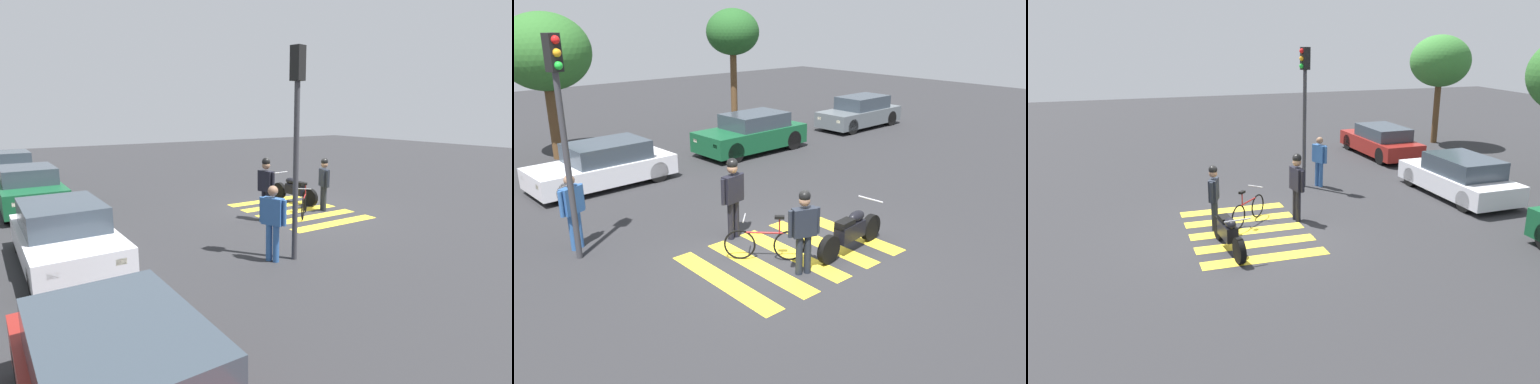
# 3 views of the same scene
# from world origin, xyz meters

# --- Properties ---
(ground_plane) EXTENTS (60.00, 60.00, 0.00)m
(ground_plane) POSITION_xyz_m (0.00, 0.00, 0.00)
(ground_plane) COLOR #2B2B2D
(police_motorcycle) EXTENTS (2.20, 0.62, 1.02)m
(police_motorcycle) POSITION_xyz_m (1.07, -0.72, 0.45)
(police_motorcycle) COLOR black
(police_motorcycle) RESTS_ON ground_plane
(leaning_bicycle) EXTENTS (1.25, 1.22, 0.99)m
(leaning_bicycle) POSITION_xyz_m (-0.60, 0.18, 0.37)
(leaning_bicycle) COLOR black
(leaning_bicycle) RESTS_ON ground_plane
(officer_on_foot) EXTENTS (0.70, 0.28, 1.90)m
(officer_on_foot) POSITION_xyz_m (-0.40, 1.50, 1.12)
(officer_on_foot) COLOR black
(officer_on_foot) RESTS_ON ground_plane
(officer_by_motorcycle) EXTENTS (0.62, 0.36, 1.75)m
(officer_by_motorcycle) POSITION_xyz_m (-0.41, -0.77, 1.00)
(officer_by_motorcycle) COLOR #1E232D
(officer_by_motorcycle) RESTS_ON ground_plane
(pedestrian_bystander) EXTENTS (0.63, 0.37, 1.69)m
(pedestrian_bystander) POSITION_xyz_m (-3.33, 3.31, 0.96)
(pedestrian_bystander) COLOR #2D5999
(pedestrian_bystander) RESTS_ON ground_plane
(crosswalk_stripes) EXTENTS (4.05, 3.02, 0.01)m
(crosswalk_stripes) POSITION_xyz_m (0.00, 0.00, 0.00)
(crosswalk_stripes) COLOR yellow
(crosswalk_stripes) RESTS_ON ground_plane
(car_white_van) EXTENTS (4.22, 1.90, 1.31)m
(car_white_van) POSITION_xyz_m (-0.97, 7.13, 0.63)
(car_white_van) COLOR black
(car_white_van) RESTS_ON ground_plane
(car_green_compact) EXTENTS (4.23, 1.92, 1.43)m
(car_green_compact) POSITION_xyz_m (4.92, 7.34, 0.69)
(car_green_compact) COLOR black
(car_green_compact) RESTS_ON ground_plane
(car_grey_coupe) EXTENTS (4.23, 1.79, 1.40)m
(car_grey_coupe) POSITION_xyz_m (11.41, 7.53, 0.67)
(car_grey_coupe) COLOR black
(car_grey_coupe) RESTS_ON ground_plane
(traffic_light_pole) EXTENTS (0.29, 0.35, 4.56)m
(traffic_light_pole) POSITION_xyz_m (-3.48, 2.81, 3.04)
(traffic_light_pole) COLOR #38383D
(traffic_light_pole) RESTS_ON ground_plane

